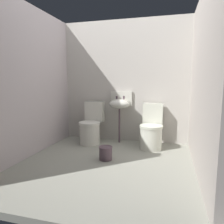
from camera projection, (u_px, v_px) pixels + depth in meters
ground_plane at (107, 164)px, 3.14m from camera, size 2.85×2.86×0.08m
wall_back at (125, 82)px, 4.19m from camera, size 2.85×0.10×2.34m
wall_left at (32, 82)px, 3.40m from camera, size 0.10×2.66×2.34m
wall_right at (203, 82)px, 2.73m from camera, size 0.10×2.66×2.34m
toilet_left at (91, 126)px, 4.08m from camera, size 0.40×0.59×0.78m
toilet_right at (152, 130)px, 3.78m from camera, size 0.40×0.59×0.78m
sink at (120, 104)px, 4.06m from camera, size 0.42×0.35×0.99m
bucket at (106, 153)px, 3.21m from camera, size 0.21×0.21×0.20m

